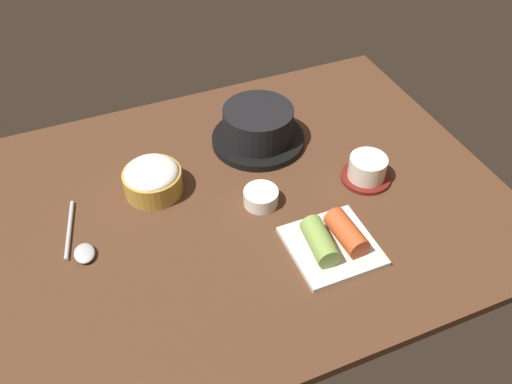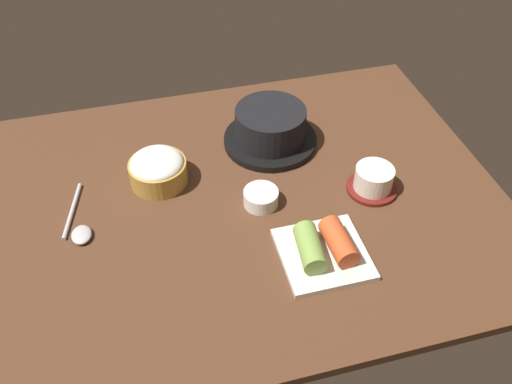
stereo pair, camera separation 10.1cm
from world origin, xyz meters
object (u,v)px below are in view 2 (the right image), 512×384
object	(u,v)px
spoon	(79,227)
rice_bowl	(158,169)
stone_pot	(270,128)
tea_cup_with_saucer	(373,180)
banchan_cup_center	(261,197)
kimchi_plate	(324,249)

from	to	relation	value
spoon	rice_bowl	bearing A→B (deg)	30.25
stone_pot	tea_cup_with_saucer	distance (cm)	24.60
rice_bowl	banchan_cup_center	distance (cm)	21.24
rice_bowl	banchan_cup_center	size ratio (longest dim) A/B	1.70
stone_pot	kimchi_plate	size ratio (longest dim) A/B	1.34
tea_cup_with_saucer	banchan_cup_center	bearing A→B (deg)	175.35
rice_bowl	tea_cup_with_saucer	distance (cm)	42.13
banchan_cup_center	kimchi_plate	world-z (taller)	kimchi_plate
stone_pot	spoon	distance (cm)	43.57
stone_pot	rice_bowl	xyz separation A→B (cm)	(-24.67, -6.16, -0.66)
rice_bowl	spoon	distance (cm)	18.64
stone_pot	banchan_cup_center	distance (cm)	18.73
stone_pot	rice_bowl	bearing A→B (deg)	-165.99
rice_bowl	tea_cup_with_saucer	xyz separation A→B (cm)	(40.07, -12.98, -0.79)
tea_cup_with_saucer	kimchi_plate	xyz separation A→B (cm)	(-14.93, -13.37, -0.60)
kimchi_plate	spoon	bearing A→B (deg)	157.45
tea_cup_with_saucer	kimchi_plate	size ratio (longest dim) A/B	0.67
stone_pot	spoon	bearing A→B (deg)	-159.17
banchan_cup_center	kimchi_plate	xyz separation A→B (cm)	(7.17, -15.16, 0.28)
rice_bowl	stone_pot	bearing A→B (deg)	14.01
stone_pot	kimchi_plate	bearing A→B (deg)	-89.17
banchan_cup_center	spoon	xyz separation A→B (cm)	(-33.90, 1.89, -1.05)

